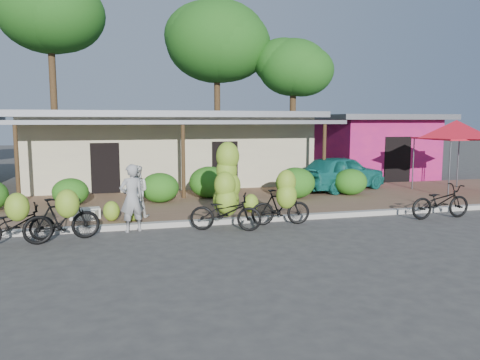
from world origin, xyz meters
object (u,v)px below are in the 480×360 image
at_px(sack_far, 85,215).
at_px(bike_left, 63,217).
at_px(vendor, 132,198).
at_px(tree_near_right, 290,66).
at_px(tree_center_right, 213,40).
at_px(bike_far_right, 440,202).
at_px(teal_van, 340,173).
at_px(bike_far_left, 15,222).
at_px(red_canopy, 456,129).
at_px(bike_right, 282,202).
at_px(bystander, 136,191).
at_px(sack_near, 85,213).
at_px(bike_center, 226,196).
at_px(tree_far_center, 46,10).

bearing_deg(sack_far, bike_left, -100.07).
height_order(bike_left, vendor, vendor).
bearing_deg(tree_near_right, tree_center_right, 153.43).
height_order(bike_far_right, teal_van, teal_van).
xyz_separation_m(bike_far_left, sack_far, (1.45, 1.98, -0.28)).
xyz_separation_m(red_canopy, bike_right, (-8.55, -3.55, -1.92)).
bearing_deg(tree_near_right, bike_right, -111.34).
xyz_separation_m(vendor, bystander, (0.17, 1.31, -0.02)).
relative_size(bike_far_left, sack_near, 2.25).
bearing_deg(tree_near_right, teal_van, -95.69).
distance_m(tree_near_right, teal_van, 9.73).
bearing_deg(bike_center, bike_far_right, -73.67).
relative_size(tree_far_center, vendor, 5.90).
bearing_deg(teal_van, bike_left, 95.20).
height_order(tree_far_center, bike_far_right, tree_far_center).
bearing_deg(bike_left, red_canopy, -93.04).
height_order(bike_left, bike_far_right, bike_left).
xyz_separation_m(tree_far_center, teal_van, (12.18, -9.69, -7.84)).
bearing_deg(bike_right, red_canopy, -61.46).
bearing_deg(bike_far_left, bystander, -73.66).
relative_size(vendor, teal_van, 0.43).
height_order(tree_near_right, bike_right, tree_near_right).
bearing_deg(bike_left, bike_far_right, -107.82).
height_order(bike_far_left, teal_van, teal_van).
relative_size(sack_near, sack_far, 1.13).
bearing_deg(bike_center, bike_right, -75.21).
relative_size(bike_left, vendor, 1.04).
height_order(tree_center_right, tree_near_right, tree_center_right).
distance_m(bike_far_left, bike_right, 6.87).
distance_m(bike_far_left, sack_far, 2.47).
bearing_deg(tree_near_right, bike_center, -117.23).
distance_m(tree_center_right, bike_far_right, 17.53).
distance_m(tree_far_center, tree_near_right, 13.35).
xyz_separation_m(bike_right, sack_far, (-5.41, 1.78, -0.43)).
xyz_separation_m(tree_center_right, bike_far_left, (-8.07, -15.52, -7.07)).
xyz_separation_m(tree_far_center, bike_left, (2.02, -15.12, -8.06)).
relative_size(red_canopy, vendor, 1.92).
height_order(bike_left, bike_center, bike_center).
bearing_deg(bike_far_left, teal_van, -81.51).
bearing_deg(bike_center, bike_far_left, 113.20).
height_order(bike_right, teal_van, bike_right).
xyz_separation_m(bike_far_right, vendor, (-9.11, 0.66, 0.39)).
height_order(sack_near, teal_van, teal_van).
distance_m(tree_center_right, tree_near_right, 4.75).
relative_size(sack_far, teal_van, 0.18).
bearing_deg(tree_near_right, sack_near, -132.95).
relative_size(bike_far_left, bystander, 1.24).
bearing_deg(bike_far_left, tree_near_right, -58.61).
xyz_separation_m(tree_center_right, vendor, (-5.31, -14.91, -6.70)).
relative_size(sack_far, vendor, 0.41).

